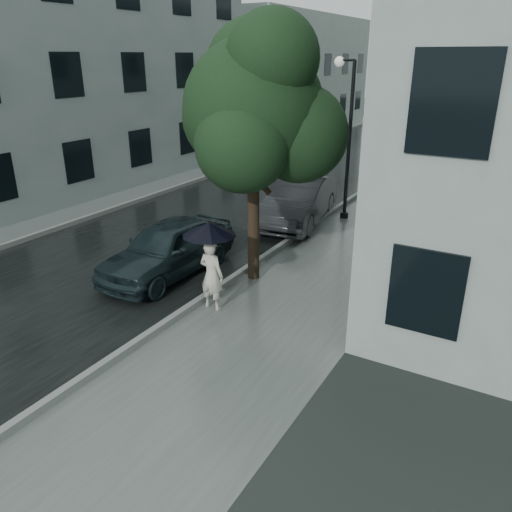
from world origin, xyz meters
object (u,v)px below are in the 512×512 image
Objects in this scene: pedestrian at (212,275)px; car_far at (299,200)px; street_tree at (256,108)px; car_near at (168,248)px; lamp_post at (346,130)px.

car_far is at bearing -78.49° from pedestrian.
pedestrian is 3.90m from street_tree.
pedestrian reaches higher than car_near.
pedestrian is at bearing -88.70° from street_tree.
lamp_post reaches higher than pedestrian.
pedestrian is 0.35× the size of car_far.
car_near is (-2.06, -6.78, -2.28)m from lamp_post.
car_far is (-1.02, -1.30, -2.22)m from lamp_post.
street_tree is 5.91m from lamp_post.
pedestrian reaches higher than car_far.
car_far is (-1.00, 6.51, -0.04)m from pedestrian.
pedestrian is 6.58m from car_far.
lamp_post is (0.06, 5.79, -1.16)m from street_tree.
lamp_post is at bearing 43.15° from car_far.
lamp_post reaches higher than car_far.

